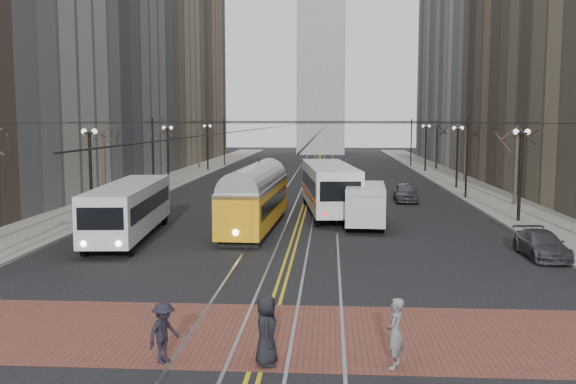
# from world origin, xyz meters

# --- Properties ---
(ground) EXTENTS (260.00, 260.00, 0.00)m
(ground) POSITION_xyz_m (0.00, 0.00, 0.00)
(ground) COLOR black
(ground) RESTS_ON ground
(sidewalk_left) EXTENTS (5.00, 140.00, 0.15)m
(sidewalk_left) POSITION_xyz_m (-15.00, 45.00, 0.07)
(sidewalk_left) COLOR gray
(sidewalk_left) RESTS_ON ground
(sidewalk_right) EXTENTS (5.00, 140.00, 0.15)m
(sidewalk_right) POSITION_xyz_m (15.00, 45.00, 0.07)
(sidewalk_right) COLOR gray
(sidewalk_right) RESTS_ON ground
(crosswalk_band) EXTENTS (25.00, 6.00, 0.01)m
(crosswalk_band) POSITION_xyz_m (0.00, -4.00, 0.01)
(crosswalk_band) COLOR brown
(crosswalk_band) RESTS_ON ground
(streetcar_rails) EXTENTS (4.80, 130.00, 0.02)m
(streetcar_rails) POSITION_xyz_m (0.00, 45.00, 0.00)
(streetcar_rails) COLOR gray
(streetcar_rails) RESTS_ON ground
(centre_lines) EXTENTS (0.42, 130.00, 0.01)m
(centre_lines) POSITION_xyz_m (0.00, 45.00, 0.01)
(centre_lines) COLOR gold
(centre_lines) RESTS_ON ground
(building_left_mid) EXTENTS (16.00, 20.00, 34.00)m
(building_left_mid) POSITION_xyz_m (-25.50, 46.00, 17.00)
(building_left_mid) COLOR slate
(building_left_mid) RESTS_ON ground
(building_left_far) EXTENTS (16.00, 20.00, 40.00)m
(building_left_far) POSITION_xyz_m (-25.50, 86.00, 20.00)
(building_left_far) COLOR brown
(building_left_far) RESTS_ON ground
(building_right_mid) EXTENTS (16.00, 20.00, 34.00)m
(building_right_mid) POSITION_xyz_m (25.50, 46.00, 17.00)
(building_right_mid) COLOR brown
(building_right_mid) RESTS_ON ground
(building_right_far) EXTENTS (16.00, 20.00, 40.00)m
(building_right_far) POSITION_xyz_m (25.50, 86.00, 20.00)
(building_right_far) COLOR slate
(building_right_far) RESTS_ON ground
(lamp_posts) EXTENTS (27.60, 57.20, 5.60)m
(lamp_posts) POSITION_xyz_m (-0.00, 28.75, 2.80)
(lamp_posts) COLOR black
(lamp_posts) RESTS_ON ground
(street_trees) EXTENTS (31.68, 53.28, 5.60)m
(street_trees) POSITION_xyz_m (0.00, 35.25, 2.80)
(street_trees) COLOR #382D23
(street_trees) RESTS_ON ground
(trolley_wires) EXTENTS (25.96, 120.00, 6.60)m
(trolley_wires) POSITION_xyz_m (0.00, 34.83, 3.77)
(trolley_wires) COLOR black
(trolley_wires) RESTS_ON ground
(transit_bus) EXTENTS (3.53, 12.05, 2.97)m
(transit_bus) POSITION_xyz_m (-9.01, 11.25, 1.48)
(transit_bus) COLOR silver
(transit_bus) RESTS_ON ground
(streetcar) EXTENTS (2.86, 12.73, 2.98)m
(streetcar) POSITION_xyz_m (-2.50, 14.63, 1.49)
(streetcar) COLOR orange
(streetcar) RESTS_ON ground
(rear_bus) EXTENTS (4.20, 13.25, 3.40)m
(rear_bus) POSITION_xyz_m (1.80, 21.16, 1.70)
(rear_bus) COLOR white
(rear_bus) RESTS_ON ground
(cargo_van) EXTENTS (2.55, 5.93, 2.57)m
(cargo_van) POSITION_xyz_m (4.00, 15.52, 1.29)
(cargo_van) COLOR beige
(cargo_van) RESTS_ON ground
(sedan_grey) EXTENTS (1.96, 4.49, 1.51)m
(sedan_grey) POSITION_xyz_m (7.86, 28.18, 0.75)
(sedan_grey) COLOR #43464B
(sedan_grey) RESTS_ON ground
(sedan_parked) EXTENTS (1.83, 4.32, 1.25)m
(sedan_parked) POSITION_xyz_m (11.80, 7.61, 0.62)
(sedan_parked) COLOR #3C3E44
(sedan_parked) RESTS_ON ground
(pedestrian_a) EXTENTS (0.66, 0.95, 1.86)m
(pedestrian_a) POSITION_xyz_m (0.25, -6.50, 0.94)
(pedestrian_a) COLOR black
(pedestrian_a) RESTS_ON crosswalk_band
(pedestrian_b) EXTENTS (0.64, 0.78, 1.84)m
(pedestrian_b) POSITION_xyz_m (3.59, -6.45, 0.93)
(pedestrian_b) COLOR slate
(pedestrian_b) RESTS_ON crosswalk_band
(pedestrian_d) EXTENTS (1.04, 1.22, 1.63)m
(pedestrian_d) POSITION_xyz_m (-2.48, -6.50, 0.83)
(pedestrian_d) COLOR black
(pedestrian_d) RESTS_ON crosswalk_band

